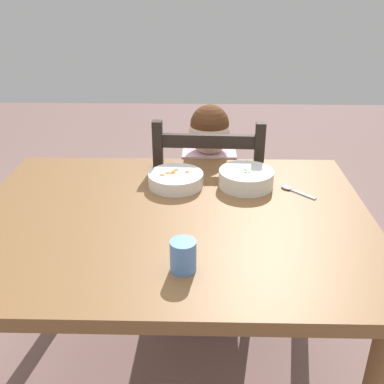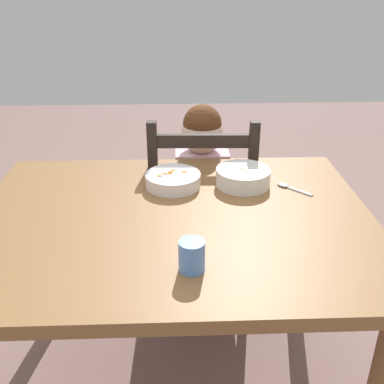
% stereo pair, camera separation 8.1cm
% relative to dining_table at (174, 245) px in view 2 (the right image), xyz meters
% --- Properties ---
extents(dining_table, '(1.23, 0.93, 0.74)m').
position_rel_dining_table_xyz_m(dining_table, '(0.00, 0.00, 0.00)').
color(dining_table, brown).
rests_on(dining_table, ground).
extents(dining_chair, '(0.43, 0.43, 0.92)m').
position_rel_dining_table_xyz_m(dining_chair, '(0.12, 0.51, -0.19)').
color(dining_chair, black).
rests_on(dining_chair, ground).
extents(child_figure, '(0.32, 0.31, 0.94)m').
position_rel_dining_table_xyz_m(child_figure, '(0.12, 0.51, -0.02)').
color(child_figure, silver).
rests_on(child_figure, ground).
extents(bowl_of_peas, '(0.19, 0.19, 0.06)m').
position_rel_dining_table_xyz_m(bowl_of_peas, '(0.24, 0.22, 0.14)').
color(bowl_of_peas, white).
rests_on(bowl_of_peas, dining_table).
extents(bowl_of_carrots, '(0.19, 0.19, 0.05)m').
position_rel_dining_table_xyz_m(bowl_of_carrots, '(-0.00, 0.22, 0.13)').
color(bowl_of_carrots, white).
rests_on(bowl_of_carrots, dining_table).
extents(spoon, '(0.11, 0.11, 0.01)m').
position_rel_dining_table_xyz_m(spoon, '(0.40, 0.19, 0.11)').
color(spoon, silver).
rests_on(spoon, dining_table).
extents(drinking_cup, '(0.07, 0.07, 0.08)m').
position_rel_dining_table_xyz_m(drinking_cup, '(0.05, -0.28, 0.15)').
color(drinking_cup, '#5B90E5').
rests_on(drinking_cup, dining_table).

